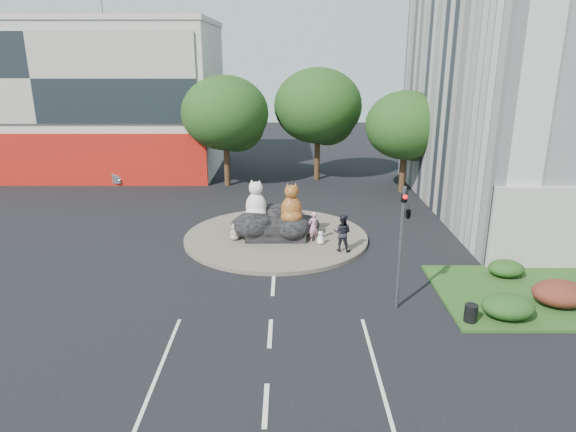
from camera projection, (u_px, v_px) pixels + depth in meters
name	position (u px, v px, depth m)	size (l,w,h in m)	color
ground	(270.00, 333.00, 18.66)	(120.00, 120.00, 0.00)	black
roundabout_island	(276.00, 237.00, 28.16)	(10.00, 10.00, 0.20)	brown
rock_plinth	(276.00, 228.00, 28.00)	(3.20, 2.60, 0.90)	black
shophouse_block	(68.00, 97.00, 43.38)	(25.20, 12.30, 17.40)	beige
grass_verge	(558.00, 295.00, 21.51)	(10.00, 6.00, 0.12)	#2C4818
tree_left	(226.00, 117.00, 38.10)	(6.46, 6.46, 8.27)	#382314
tree_mid	(319.00, 110.00, 39.92)	(6.84, 6.84, 8.76)	#382314
tree_right	(406.00, 129.00, 36.39)	(5.70, 5.70, 7.30)	#382314
hedge_near_green	(508.00, 306.00, 19.45)	(2.00, 1.60, 0.90)	#143C13
hedge_red	(560.00, 293.00, 20.39)	(2.20, 1.76, 0.99)	#492113
hedge_back_green	(506.00, 268.00, 23.10)	(1.60, 1.28, 0.72)	#143C13
traffic_light	(405.00, 222.00, 19.47)	(0.44, 1.24, 5.00)	#595B60
street_lamp	(538.00, 165.00, 24.92)	(2.34, 0.22, 8.06)	#595B60
cat_white	(256.00, 199.00, 27.76)	(1.30, 1.13, 2.17)	silver
cat_tabby	(292.00, 203.00, 27.11)	(1.30, 1.13, 2.17)	#A15521
kitten_calico	(234.00, 231.00, 27.35)	(0.55, 0.48, 0.92)	beige
kitten_white	(320.00, 237.00, 26.77)	(0.43, 0.38, 0.72)	silver
pedestrian_pink	(313.00, 227.00, 27.02)	(0.59, 0.39, 1.62)	#CE859D
pedestrian_dark	(342.00, 233.00, 25.68)	(0.92, 0.72, 1.90)	black
parked_car	(100.00, 174.00, 40.26)	(1.51, 4.33, 1.43)	#A9ACB1
litter_bin	(471.00, 313.00, 19.18)	(0.49, 0.49, 0.67)	black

